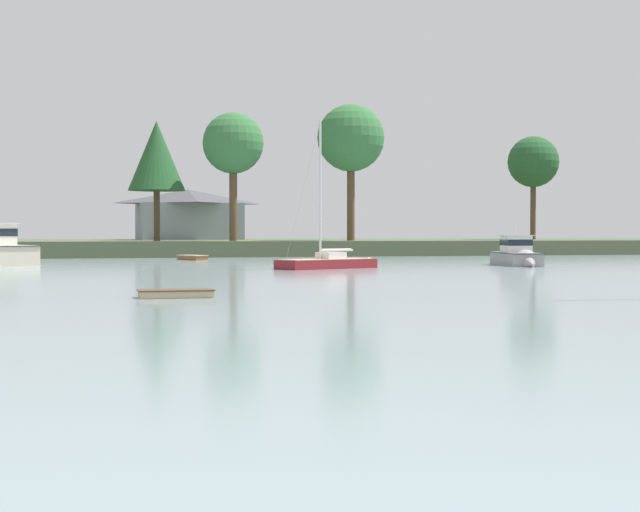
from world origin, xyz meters
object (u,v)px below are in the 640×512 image
Objects in this scene: sailboat_maroon at (327,265)px; mooring_buoy_yellow at (369,260)px; dinghy_wood at (192,258)px; dinghy_sand at (176,295)px; cruiser_grey at (518,259)px.

mooring_buoy_yellow is (8.49, 16.99, -0.13)m from sailboat_maroon.
dinghy_wood is 7.23× the size of mooring_buoy_yellow.
dinghy_wood is 22.53m from sailboat_maroon.
cruiser_grey reaches higher than dinghy_sand.
dinghy_wood is at bearing 134.85° from cruiser_grey.
dinghy_wood is at bearing 104.10° from sailboat_maroon.
mooring_buoy_yellow is at bearing 63.26° from dinghy_sand.
mooring_buoy_yellow is at bearing 63.45° from sailboat_maroon.
cruiser_grey reaches higher than mooring_buoy_yellow.
dinghy_wood is 14.80m from mooring_buoy_yellow.
sailboat_maroon is 21.57× the size of mooring_buoy_yellow.
sailboat_maroon is 19.00m from mooring_buoy_yellow.
dinghy_sand is (-12.73, -25.14, -0.10)m from sailboat_maroon.
cruiser_grey is at bearing -68.68° from mooring_buoy_yellow.
cruiser_grey is (27.13, 27.00, 0.38)m from dinghy_sand.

